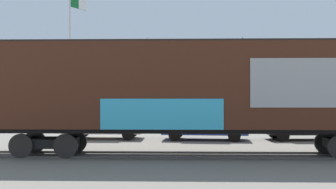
# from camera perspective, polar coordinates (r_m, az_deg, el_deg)

# --- Properties ---
(ground_plane) EXTENTS (260.00, 260.00, 0.00)m
(ground_plane) POSITION_cam_1_polar(r_m,az_deg,el_deg) (15.77, 1.33, -8.74)
(ground_plane) COLOR slate
(track) EXTENTS (60.01, 4.18, 0.08)m
(track) POSITION_cam_1_polar(r_m,az_deg,el_deg) (15.80, 7.11, -8.58)
(track) COLOR #4C4742
(track) RESTS_ON ground_plane
(freight_car) EXTENTS (17.08, 3.42, 4.55)m
(freight_car) POSITION_cam_1_polar(r_m,az_deg,el_deg) (15.59, 4.69, 0.91)
(freight_car) COLOR #472316
(freight_car) RESTS_ON ground_plane
(flagpole) EXTENTS (0.88, 1.52, 9.85)m
(flagpole) POSITION_cam_1_polar(r_m,az_deg,el_deg) (29.05, -13.37, 7.81)
(flagpole) COLOR silver
(flagpole) RESTS_ON ground_plane
(hillside) EXTENTS (124.94, 41.81, 14.24)m
(hillside) POSITION_cam_1_polar(r_m,az_deg,el_deg) (92.65, 3.47, 1.51)
(hillside) COLOR gray
(hillside) RESTS_ON ground_plane
(parked_car_white) EXTENTS (4.20, 2.11, 1.64)m
(parked_car_white) POSITION_cam_1_polar(r_m,az_deg,el_deg) (22.39, -9.07, -4.09)
(parked_car_white) COLOR silver
(parked_car_white) RESTS_ON ground_plane
(parked_car_blue) EXTENTS (4.59, 2.11, 1.51)m
(parked_car_blue) POSITION_cam_1_polar(r_m,az_deg,el_deg) (21.59, 5.15, -4.38)
(parked_car_blue) COLOR navy
(parked_car_blue) RESTS_ON ground_plane
(parked_car_black) EXTENTS (4.40, 2.13, 1.57)m
(parked_car_black) POSITION_cam_1_polar(r_m,az_deg,el_deg) (22.66, 18.86, -4.15)
(parked_car_black) COLOR black
(parked_car_black) RESTS_ON ground_plane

